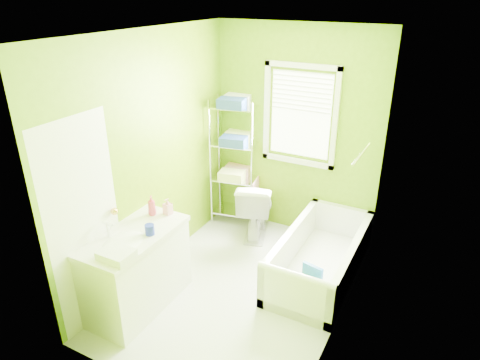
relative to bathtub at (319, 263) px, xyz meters
The scene contains 9 objects.
ground 0.91m from the bathtub, 137.95° to the right, with size 2.90×2.90×0.00m, color silver.
room_envelope 1.65m from the bathtub, 137.95° to the right, with size 2.14×2.94×2.62m.
window 1.77m from the bathtub, 126.86° to the left, with size 0.92×0.05×1.22m.
door 2.48m from the bathtub, 136.84° to the right, with size 0.09×0.80×2.00m.
right_wall_decor 1.36m from the bathtub, 59.32° to the right, with size 0.04×1.48×1.17m.
bathtub is the anchor object (origin of this frame).
toilet 1.14m from the bathtub, 154.87° to the left, with size 0.43×0.75×0.77m, color white.
vanity 1.97m from the bathtub, 138.06° to the right, with size 0.57×1.10×1.04m.
wire_shelf_unit 1.78m from the bathtub, 154.42° to the left, with size 0.63×0.51×1.73m.
Camera 1 is at (1.72, -3.27, 2.94)m, focal length 32.00 mm.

